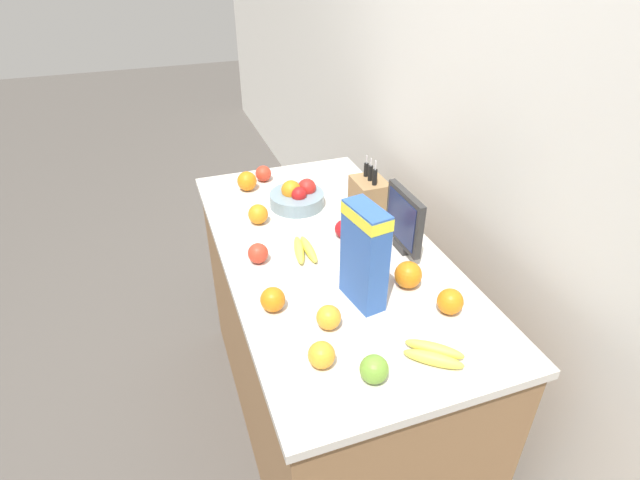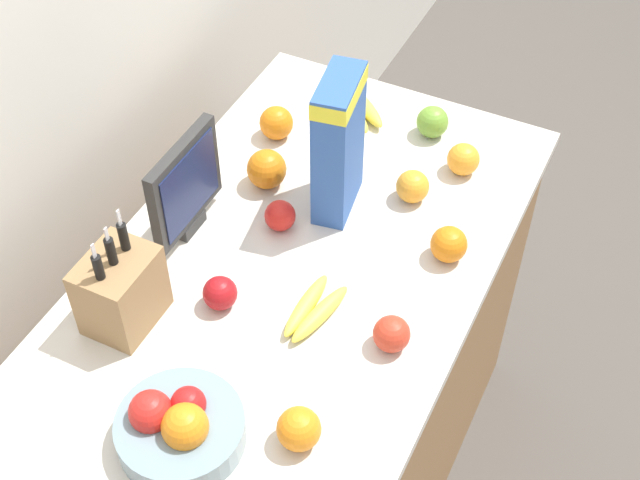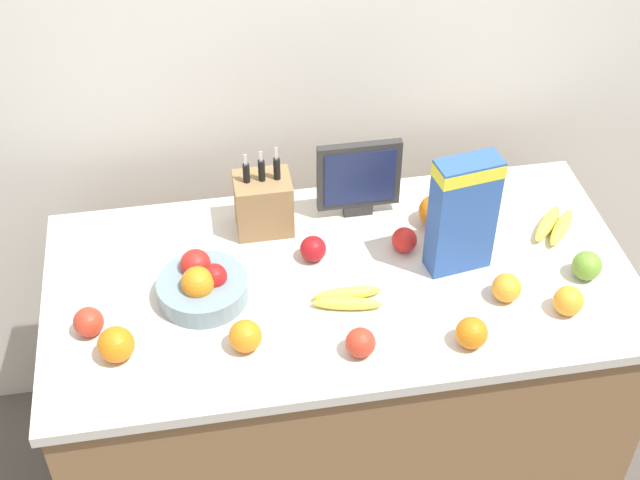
{
  "view_description": "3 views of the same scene",
  "coord_description": "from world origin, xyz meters",
  "views": [
    {
      "loc": [
        1.4,
        -0.53,
        1.93
      ],
      "look_at": [
        0.02,
        -0.04,
        0.99
      ],
      "focal_mm": 28.0,
      "sensor_mm": 36.0,
      "label": 1
    },
    {
      "loc": [
        -0.97,
        -0.58,
        2.3
      ],
      "look_at": [
        0.1,
        -0.06,
        1.03
      ],
      "focal_mm": 50.0,
      "sensor_mm": 36.0,
      "label": 2
    },
    {
      "loc": [
        -0.33,
        -1.6,
        2.5
      ],
      "look_at": [
        -0.05,
        0.05,
        1.02
      ],
      "focal_mm": 50.0,
      "sensor_mm": 36.0,
      "label": 3
    }
  ],
  "objects": [
    {
      "name": "wall_back",
      "position": [
        0.0,
        0.59,
        1.3
      ],
      "size": [
        9.0,
        0.06,
        2.6
      ],
      "color": "silver",
      "rests_on": "ground_plane"
    },
    {
      "name": "counter",
      "position": [
        0.0,
        0.0,
        0.47
      ],
      "size": [
        1.5,
        0.75,
        0.93
      ],
      "color": "olive",
      "rests_on": "ground_plane"
    },
    {
      "name": "knife_block",
      "position": [
        -0.17,
        0.23,
        1.01
      ],
      "size": [
        0.15,
        0.12,
        0.26
      ],
      "color": "#937047",
      "rests_on": "counter"
    },
    {
      "name": "small_monitor",
      "position": [
        0.09,
        0.24,
        1.06
      ],
      "size": [
        0.23,
        0.03,
        0.23
      ],
      "color": "#2D2D2D",
      "rests_on": "counter"
    },
    {
      "name": "cereal_box",
      "position": [
        0.3,
        -0.0,
        1.11
      ],
      "size": [
        0.17,
        0.1,
        0.33
      ],
      "rotation": [
        0.0,
        0.0,
        0.16
      ],
      "color": "#2D56A8",
      "rests_on": "counter"
    },
    {
      "name": "fruit_bowl",
      "position": [
        -0.35,
        -0.01,
        0.97
      ],
      "size": [
        0.22,
        0.22,
        0.11
      ],
      "color": "gray",
      "rests_on": "counter"
    },
    {
      "name": "banana_bunch_left",
      "position": [
        -0.0,
        -0.09,
        0.95
      ],
      "size": [
        0.18,
        0.08,
        0.03
      ],
      "rotation": [
        0.0,
        0.0,
        6.14
      ],
      "color": "yellow",
      "rests_on": "counter"
    },
    {
      "name": "banana_bunch_right",
      "position": [
        0.6,
        0.08,
        0.95
      ],
      "size": [
        0.16,
        0.17,
        0.04
      ],
      "rotation": [
        0.0,
        0.0,
        4.12
      ],
      "color": "yellow",
      "rests_on": "counter"
    },
    {
      "name": "apple_by_knife_block",
      "position": [
        -0.62,
        -0.08,
        0.97
      ],
      "size": [
        0.07,
        0.07,
        0.07
      ],
      "primitive_type": "sphere",
      "color": "red",
      "rests_on": "counter"
    },
    {
      "name": "apple_rightmost",
      "position": [
        0.18,
        0.08,
        0.96
      ],
      "size": [
        0.07,
        0.07,
        0.07
      ],
      "primitive_type": "sphere",
      "color": "red",
      "rests_on": "counter"
    },
    {
      "name": "apple_front",
      "position": [
        -0.06,
        0.08,
        0.97
      ],
      "size": [
        0.07,
        0.07,
        0.07
      ],
      "primitive_type": "sphere",
      "color": "#A31419",
      "rests_on": "counter"
    },
    {
      "name": "apple_middle",
      "position": [
        0.61,
        -0.1,
        0.97
      ],
      "size": [
        0.08,
        0.08,
        0.08
      ],
      "primitive_type": "sphere",
      "color": "#6B9E33",
      "rests_on": "counter"
    },
    {
      "name": "apple_rear",
      "position": [
        -0.01,
        -0.26,
        0.97
      ],
      "size": [
        0.07,
        0.07,
        0.07
      ],
      "primitive_type": "sphere",
      "color": "red",
      "rests_on": "counter"
    },
    {
      "name": "orange_near_bowl",
      "position": [
        -0.56,
        -0.17,
        0.97
      ],
      "size": [
        0.09,
        0.09,
        0.09
      ],
      "primitive_type": "sphere",
      "color": "orange",
      "rests_on": "counter"
    },
    {
      "name": "orange_front_left",
      "position": [
        0.26,
        -0.27,
        0.97
      ],
      "size": [
        0.08,
        0.08,
        0.08
      ],
      "primitive_type": "sphere",
      "color": "orange",
      "rests_on": "counter"
    },
    {
      "name": "orange_back_center",
      "position": [
        0.38,
        -0.14,
        0.97
      ],
      "size": [
        0.07,
        0.07,
        0.07
      ],
      "primitive_type": "sphere",
      "color": "orange",
      "rests_on": "counter"
    },
    {
      "name": "orange_mid_left",
      "position": [
        -0.26,
        -0.19,
        0.97
      ],
      "size": [
        0.08,
        0.08,
        0.08
      ],
      "primitive_type": "sphere",
      "color": "orange",
      "rests_on": "counter"
    },
    {
      "name": "orange_mid_right",
      "position": [
        0.52,
        -0.21,
        0.97
      ],
      "size": [
        0.07,
        0.07,
        0.07
      ],
      "primitive_type": "sphere",
      "color": "orange",
      "rests_on": "counter"
    },
    {
      "name": "orange_by_cereal",
      "position": [
        0.44,
        0.22,
        0.97
      ],
      "size": [
        0.08,
        0.08,
        0.08
      ],
      "primitive_type": "sphere",
      "color": "orange",
      "rests_on": "counter"
    },
    {
      "name": "orange_front_center",
      "position": [
        0.29,
        0.17,
        0.98
      ],
      "size": [
        0.09,
        0.09,
        0.09
      ],
      "primitive_type": "sphere",
      "color": "orange",
      "rests_on": "counter"
    }
  ]
}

